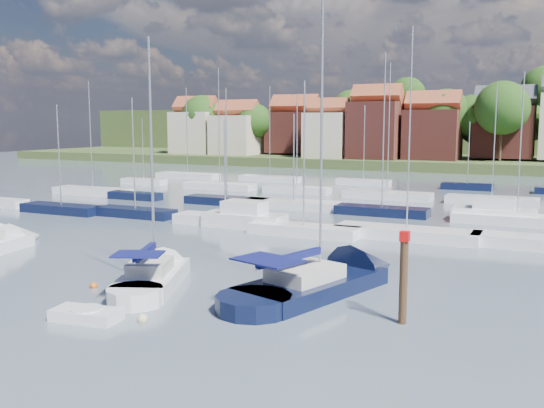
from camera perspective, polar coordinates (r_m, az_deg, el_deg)
The scene contains 10 objects.
ground at distance 67.70m, azimuth 9.33°, elevation 0.15°, with size 260.00×260.00×0.00m, color #44505D.
sailboat_centre at distance 34.65m, azimuth -10.69°, elevation -6.54°, with size 6.48×10.82×14.37m.
sailboat_navy at distance 33.17m, azimuth 5.96°, elevation -7.11°, with size 7.59×14.18×18.90m.
tender at distance 28.76m, azimuth -17.08°, elevation -9.94°, with size 3.25×1.81×0.67m.
timber_piling at distance 27.48m, azimuth 12.22°, elevation -8.77°, with size 0.40×0.40×6.39m.
buoy_c at distance 34.14m, azimuth -16.42°, elevation -7.56°, with size 0.41×0.41×0.41m, color #D85914.
buoy_d at distance 28.11m, azimuth -12.08°, elevation -10.73°, with size 0.48×0.48×0.48m, color beige.
buoy_e at distance 35.32m, azimuth 0.99°, elevation -6.72°, with size 0.55×0.55×0.55m, color #D85914.
marina_field at distance 62.50m, azimuth 9.81°, elevation -0.09°, with size 79.62×41.41×15.93m.
far_shore_town at distance 158.14m, azimuth 19.43°, elevation 5.78°, with size 212.46×90.00×22.27m.
Camera 1 is at (18.18, -24.61, 8.82)m, focal length 40.00 mm.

